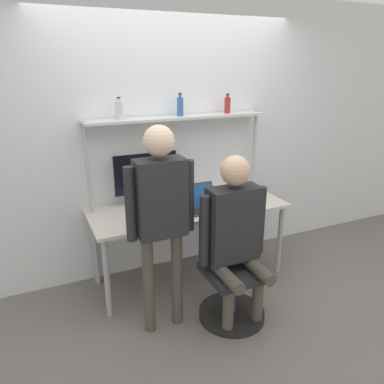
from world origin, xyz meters
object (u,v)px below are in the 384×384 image
at_px(laptop, 202,202).
at_px(person_standing, 161,206).
at_px(person_seated, 235,228).
at_px(bottle_red, 227,105).
at_px(monitor, 146,175).
at_px(bottle_blue, 180,106).
at_px(bottle_clear, 119,110).
at_px(office_chair, 230,286).
at_px(cell_phone, 224,204).

bearing_deg(laptop, person_standing, -138.95).
height_order(person_seated, bottle_red, bottle_red).
bearing_deg(monitor, bottle_blue, -1.49).
height_order(laptop, bottle_clear, bottle_clear).
relative_size(monitor, bottle_clear, 3.28).
relative_size(office_chair, bottle_blue, 4.31).
distance_m(bottle_clear, bottle_blue, 0.58).
distance_m(cell_phone, person_seated, 0.70).
distance_m(person_standing, bottle_clear, 1.05).
bearing_deg(bottle_red, bottle_blue, 180.00).
xyz_separation_m(laptop, person_seated, (-0.01, -0.64, 0.01)).
distance_m(office_chair, bottle_red, 1.74).
height_order(bottle_clear, bottle_blue, bottle_blue).
relative_size(person_seated, person_standing, 0.85).
relative_size(monitor, person_seated, 0.45).
height_order(person_seated, bottle_blue, bottle_blue).
distance_m(bottle_blue, bottle_red, 0.51).
relative_size(office_chair, person_seated, 0.65).
xyz_separation_m(cell_phone, person_seated, (-0.25, -0.65, 0.07)).
bearing_deg(laptop, monitor, 140.11).
bearing_deg(bottle_clear, cell_phone, -20.94).
bearing_deg(bottle_red, monitor, 179.38).
xyz_separation_m(office_chair, bottle_clear, (-0.63, 0.94, 1.40)).
bearing_deg(office_chair, bottle_blue, 93.03).
relative_size(laptop, office_chair, 0.32).
bearing_deg(person_standing, bottle_blue, 58.77).
distance_m(laptop, bottle_red, 1.01).
distance_m(office_chair, bottle_blue, 1.69).
distance_m(bottle_clear, bottle_red, 1.08).
bearing_deg(bottle_blue, bottle_clear, 180.00).
height_order(monitor, bottle_blue, bottle_blue).
relative_size(monitor, cell_phone, 4.25).
height_order(office_chair, bottle_red, bottle_red).
bearing_deg(monitor, office_chair, -66.80).
distance_m(person_standing, bottle_red, 1.46).
xyz_separation_m(cell_phone, bottle_red, (0.20, 0.34, 0.91)).
bearing_deg(person_seated, cell_phone, 68.61).
distance_m(cell_phone, person_standing, 1.01).
relative_size(cell_phone, bottle_clear, 0.77).
bearing_deg(person_standing, bottle_clear, 94.31).
bearing_deg(monitor, laptop, -39.89).
xyz_separation_m(person_standing, bottle_clear, (-0.06, 0.85, 0.61)).
xyz_separation_m(monitor, laptop, (0.42, -0.35, -0.23)).
bearing_deg(bottle_clear, monitor, 2.43).
distance_m(monitor, laptop, 0.60).
height_order(cell_phone, bottle_clear, bottle_clear).
bearing_deg(office_chair, bottle_clear, 123.62).
bearing_deg(bottle_clear, person_seated, -57.55).
xyz_separation_m(cell_phone, bottle_blue, (-0.30, 0.34, 0.91)).
relative_size(laptop, person_standing, 0.17).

